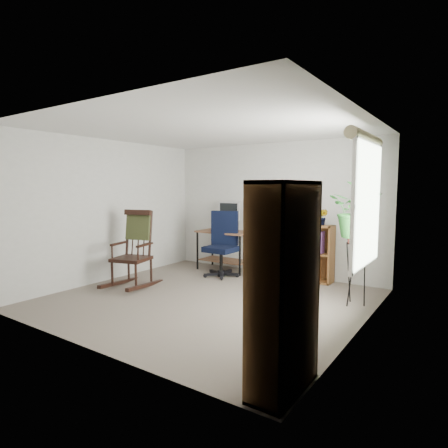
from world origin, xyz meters
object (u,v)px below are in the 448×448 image
Objects in this scene: office_chair at (221,244)px; low_bookshelf at (306,252)px; tall_bookshelf at (284,288)px; desk at (225,251)px; rocking_chair at (131,248)px.

office_chair is 1.23× the size of low_bookshelf.
desk is at bearing 130.06° from tall_bookshelf.
rocking_chair is at bearing -137.95° from office_chair.
office_chair is 1.60m from rocking_chair.
desk is at bearing -175.69° from low_bookshelf.
tall_bookshelf is (3.34, -1.45, 0.20)m from rocking_chair.
office_chair is at bearing 131.96° from tall_bookshelf.
office_chair is at bearing -64.01° from desk.
tall_bookshelf reaches higher than desk.
desk is 0.56m from office_chair.
desk is at bearing 58.29° from rocking_chair.
tall_bookshelf is (2.77, -3.30, 0.45)m from desk.
rocking_chair is 0.76× the size of tall_bookshelf.
tall_bookshelf reaches higher than low_bookshelf.
rocking_chair reaches higher than office_chair.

